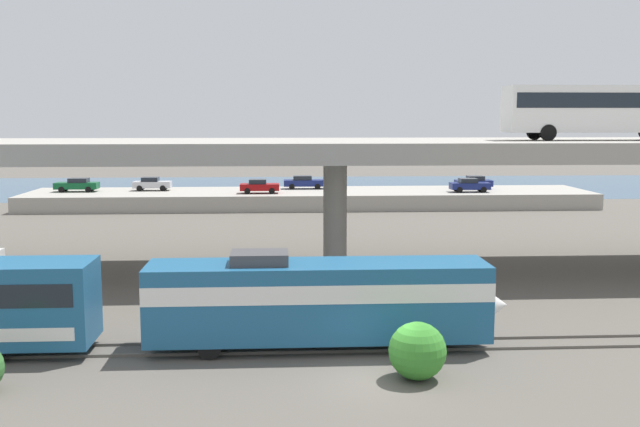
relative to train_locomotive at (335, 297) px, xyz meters
name	(u,v)px	position (x,y,z in m)	size (l,w,h in m)	color
ground_plane	(377,379)	(1.27, -4.00, -2.19)	(260.00, 260.00, 0.00)	#565149
rail_strip_near	(366,351)	(1.27, -0.75, -2.13)	(110.00, 0.12, 0.12)	#59544C
rail_strip_far	(362,340)	(1.27, 0.75, -2.13)	(110.00, 0.12, 0.12)	#59544C
train_locomotive	(335,297)	(0.00, 0.00, 0.00)	(15.35, 3.04, 4.18)	#1E5984
highway_overpass	(335,152)	(1.27, 16.00, 5.40)	(96.00, 12.11, 8.34)	#9E998E
transit_bus_on_overpass	(600,107)	(17.93, 15.41, 8.20)	(12.00, 2.68, 3.40)	silver
pier_parking_lot	(310,198)	(1.27, 51.00, -1.35)	(61.67, 11.08, 1.69)	#9E998E
parked_car_0	(152,184)	(-16.30, 52.47, 0.27)	(4.10, 1.90, 1.50)	#B7B7BC
parked_car_1	(77,185)	(-24.24, 51.59, 0.27)	(4.61, 1.94, 1.50)	#0C4C26
parked_car_2	(469,185)	(18.53, 48.71, 0.27)	(4.24, 1.85, 1.50)	navy
parked_car_3	(474,182)	(19.92, 52.11, 0.27)	(4.06, 2.00, 1.50)	navy
parked_car_4	(259,186)	(-4.30, 48.76, 0.27)	(4.18, 1.98, 1.50)	maroon
parked_car_5	(304,182)	(0.68, 53.50, 0.27)	(4.68, 1.91, 1.50)	navy
harbor_water	(303,187)	(1.27, 74.00, -2.19)	(140.00, 36.00, 0.01)	#2D5170
shrub_right	(417,351)	(2.79, -4.05, -1.10)	(2.18, 2.18, 2.18)	#36852B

